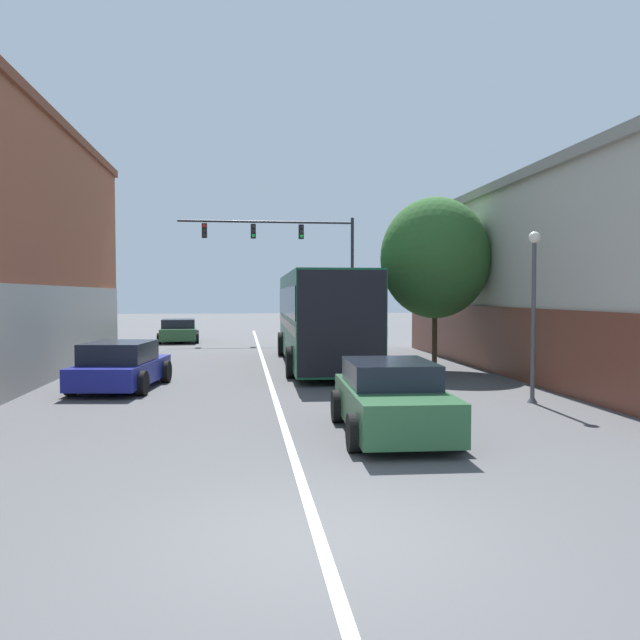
# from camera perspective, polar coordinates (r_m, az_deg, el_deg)

# --- Properties ---
(ground_plane) EXTENTS (160.00, 160.00, 0.00)m
(ground_plane) POSITION_cam_1_polar(r_m,az_deg,el_deg) (6.99, -0.02, -19.44)
(ground_plane) COLOR #4C4C4F
(lane_center_line) EXTENTS (0.14, 44.29, 0.01)m
(lane_center_line) POSITION_cam_1_polar(r_m,az_deg,el_deg) (22.75, -5.07, -4.21)
(lane_center_line) COLOR silver
(lane_center_line) RESTS_ON ground_plane
(building_right_storefront) EXTENTS (9.23, 20.63, 6.28)m
(building_right_storefront) POSITION_cam_1_polar(r_m,az_deg,el_deg) (23.36, 25.88, 3.75)
(building_right_storefront) COLOR #B7B2A3
(building_right_storefront) RESTS_ON ground_plane
(bus) EXTENTS (3.10, 11.55, 3.35)m
(bus) POSITION_cam_1_polar(r_m,az_deg,el_deg) (23.03, 0.09, 0.56)
(bus) COLOR #145133
(bus) RESTS_ON ground_plane
(hatchback_foreground) EXTENTS (2.09, 3.98, 1.35)m
(hatchback_foreground) POSITION_cam_1_polar(r_m,az_deg,el_deg) (11.74, 6.56, -7.20)
(hatchback_foreground) COLOR #285633
(hatchback_foreground) RESTS_ON ground_plane
(parked_car_left_near) EXTENTS (2.37, 4.05, 1.26)m
(parked_car_left_near) POSITION_cam_1_polar(r_m,az_deg,el_deg) (34.95, -12.80, -0.99)
(parked_car_left_near) COLOR #285633
(parked_car_left_near) RESTS_ON ground_plane
(parked_car_left_mid) EXTENTS (2.43, 4.13, 1.31)m
(parked_car_left_mid) POSITION_cam_1_polar(r_m,az_deg,el_deg) (18.03, -17.75, -4.05)
(parked_car_left_mid) COLOR navy
(parked_car_left_mid) RESTS_ON ground_plane
(traffic_signal_gantry) EXTENTS (9.75, 0.36, 6.91)m
(traffic_signal_gantry) POSITION_cam_1_polar(r_m,az_deg,el_deg) (34.95, -2.27, 6.60)
(traffic_signal_gantry) COLOR black
(traffic_signal_gantry) RESTS_ON ground_plane
(street_lamp) EXTENTS (0.28, 0.28, 4.09)m
(street_lamp) POSITION_cam_1_polar(r_m,az_deg,el_deg) (15.72, 18.94, 0.78)
(street_lamp) COLOR #47474C
(street_lamp) RESTS_ON ground_plane
(street_tree_near) EXTENTS (3.78, 3.40, 5.94)m
(street_tree_near) POSITION_cam_1_polar(r_m,az_deg,el_deg) (21.86, 10.49, 5.60)
(street_tree_near) COLOR #3D2D1E
(street_tree_near) RESTS_ON ground_plane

